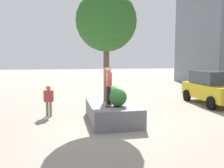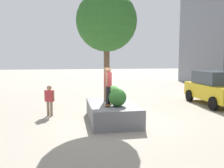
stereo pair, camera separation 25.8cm
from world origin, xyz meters
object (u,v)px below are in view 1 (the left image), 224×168
planter_ledge (112,112)px  skateboarder (109,82)px  pedestrian_crossing (49,99)px  plaza_tree (106,21)px  skateboard (109,104)px  sedan_parked (212,88)px

planter_ledge → skateboarder: size_ratio=2.13×
planter_ledge → skateboarder: (0.49, -0.26, 1.44)m
planter_ledge → pedestrian_crossing: 3.35m
planter_ledge → plaza_tree: (-0.60, -0.15, 4.21)m
planter_ledge → skateboard: skateboard is taller
skateboard → pedestrian_crossing: size_ratio=0.53×
planter_ledge → plaza_tree: 4.26m
plaza_tree → skateboard: 3.90m
planter_ledge → sedan_parked: size_ratio=0.76×
planter_ledge → sedan_parked: (-2.64, 7.06, 0.66)m
sedan_parked → skateboard: bearing=-66.8°
planter_ledge → skateboard: bearing=-27.5°
plaza_tree → skateboard: size_ratio=6.37×
skateboarder → planter_ledge: bearing=152.5°
skateboard → skateboarder: skateboarder is taller
plaza_tree → skateboarder: plaza_tree is taller
skateboard → pedestrian_crossing: bearing=-127.2°
skateboarder → skateboard: bearing=-90.0°
sedan_parked → pedestrian_crossing: sedan_parked is taller
plaza_tree → skateboard: (1.09, -0.10, -3.74)m
skateboard → plaza_tree: bearing=174.5°
plaza_tree → sedan_parked: bearing=105.9°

